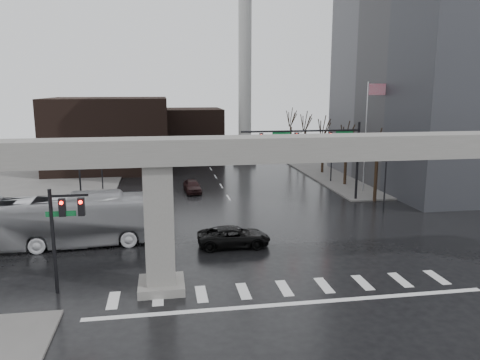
{
  "coord_description": "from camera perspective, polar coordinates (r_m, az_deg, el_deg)",
  "views": [
    {
      "loc": [
        -6.69,
        -25.49,
        11.38
      ],
      "look_at": [
        -0.97,
        8.77,
        4.5
      ],
      "focal_mm": 35.0,
      "sensor_mm": 36.0,
      "label": 1
    }
  ],
  "objects": [
    {
      "name": "ground",
      "position": [
        28.7,
        4.91,
        -12.19
      ],
      "size": [
        160.0,
        160.0,
        0.0
      ],
      "primitive_type": "plane",
      "color": "black",
      "rests_on": "ground"
    },
    {
      "name": "sidewalk_ne",
      "position": [
        70.55,
        18.28,
        1.41
      ],
      "size": [
        28.0,
        36.0,
        0.15
      ],
      "primitive_type": "cube",
      "color": "#64625F",
      "rests_on": "ground"
    },
    {
      "name": "sidewalk_nw",
      "position": [
        65.44,
        -26.47,
        0.07
      ],
      "size": [
        28.0,
        36.0,
        0.15
      ],
      "primitive_type": "cube",
      "color": "#64625F",
      "rests_on": "ground"
    },
    {
      "name": "elevated_guideway",
      "position": [
        27.08,
        7.74,
        1.54
      ],
      "size": [
        48.0,
        2.6,
        8.7
      ],
      "color": "gray",
      "rests_on": "ground"
    },
    {
      "name": "office_tower",
      "position": [
        62.83,
        25.67,
        18.96
      ],
      "size": [
        22.0,
        26.0,
        42.0
      ],
      "primitive_type": "cube",
      "color": "slate",
      "rests_on": "ground"
    },
    {
      "name": "building_far_left",
      "position": [
        68.18,
        -15.66,
        5.42
      ],
      "size": [
        16.0,
        14.0,
        10.0
      ],
      "primitive_type": "cube",
      "color": "black",
      "rests_on": "ground"
    },
    {
      "name": "building_far_mid",
      "position": [
        77.98,
        -6.01,
        5.71
      ],
      "size": [
        10.0,
        10.0,
        8.0
      ],
      "primitive_type": "cube",
      "color": "black",
      "rests_on": "ground"
    },
    {
      "name": "smokestack",
      "position": [
        72.63,
        0.6,
        12.76
      ],
      "size": [
        3.6,
        3.6,
        30.0
      ],
      "color": "#BBBBB7",
      "rests_on": "ground"
    },
    {
      "name": "signal_mast_arm",
      "position": [
        47.31,
        9.98,
        4.3
      ],
      "size": [
        12.12,
        0.43,
        8.0
      ],
      "color": "black",
      "rests_on": "ground"
    },
    {
      "name": "signal_left_pole",
      "position": [
        27.57,
        -20.83,
        -4.92
      ],
      "size": [
        2.3,
        0.3,
        6.0
      ],
      "color": "black",
      "rests_on": "ground"
    },
    {
      "name": "flagpole_assembly",
      "position": [
        52.47,
        15.43,
        6.6
      ],
      "size": [
        2.06,
        0.12,
        12.0
      ],
      "color": "silver",
      "rests_on": "ground"
    },
    {
      "name": "lamp_right_0",
      "position": [
        45.05,
        17.32,
        0.58
      ],
      "size": [
        1.22,
        0.32,
        5.11
      ],
      "color": "black",
      "rests_on": "ground"
    },
    {
      "name": "lamp_right_1",
      "position": [
        57.72,
        11.11,
        3.12
      ],
      "size": [
        1.22,
        0.32,
        5.11
      ],
      "color": "black",
      "rests_on": "ground"
    },
    {
      "name": "lamp_right_2",
      "position": [
        70.89,
        7.16,
        4.71
      ],
      "size": [
        1.22,
        0.32,
        5.11
      ],
      "color": "black",
      "rests_on": "ground"
    },
    {
      "name": "lamp_left_0",
      "position": [
        40.85,
        -18.88,
        -0.57
      ],
      "size": [
        1.22,
        0.32,
        5.11
      ],
      "color": "black",
      "rests_on": "ground"
    },
    {
      "name": "lamp_left_1",
      "position": [
        54.5,
        -16.56,
        2.39
      ],
      "size": [
        1.22,
        0.32,
        5.11
      ],
      "color": "black",
      "rests_on": "ground"
    },
    {
      "name": "lamp_left_2",
      "position": [
        68.29,
        -15.17,
        4.16
      ],
      "size": [
        1.22,
        0.32,
        5.11
      ],
      "color": "black",
      "rests_on": "ground"
    },
    {
      "name": "tree_right_0",
      "position": [
        49.16,
        16.27,
        0.68
      ],
      "size": [
        1.09,
        1.58,
        7.5
      ],
      "color": "black",
      "rests_on": "ground"
    },
    {
      "name": "tree_right_1",
      "position": [
        56.36,
        12.78,
        2.22
      ],
      "size": [
        1.09,
        1.61,
        7.67
      ],
      "color": "black",
      "rests_on": "ground"
    },
    {
      "name": "tree_right_2",
      "position": [
        63.74,
        10.08,
        3.4
      ],
      "size": [
        1.1,
        1.63,
        7.85
      ],
      "color": "black",
      "rests_on": "ground"
    },
    {
      "name": "tree_right_3",
      "position": [
        71.26,
        7.94,
        4.33
      ],
      "size": [
        1.11,
        1.66,
        8.02
      ],
      "color": "black",
      "rests_on": "ground"
    },
    {
      "name": "tree_right_4",
      "position": [
        78.87,
        6.21,
        5.07
      ],
      "size": [
        1.12,
        1.69,
        8.19
      ],
      "color": "black",
      "rests_on": "ground"
    },
    {
      "name": "pickup_truck",
      "position": [
        34.23,
        -0.76,
        -6.92
      ],
      "size": [
        5.33,
        2.52,
        1.47
      ],
      "primitive_type": "imported",
      "rotation": [
        0.0,
        0.0,
        1.56
      ],
      "color": "black",
      "rests_on": "ground"
    },
    {
      "name": "city_bus",
      "position": [
        36.21,
        -19.19,
        -4.62
      ],
      "size": [
        13.76,
        3.92,
        3.79
      ],
      "primitive_type": "imported",
      "rotation": [
        0.0,
        0.0,
        1.63
      ],
      "color": "#9E9FA3",
      "rests_on": "ground"
    },
    {
      "name": "far_car",
      "position": [
        51.8,
        -5.84,
        -0.74
      ],
      "size": [
        2.03,
        4.31,
        1.42
      ],
      "primitive_type": "imported",
      "rotation": [
        0.0,
        0.0,
        0.09
      ],
      "color": "black",
      "rests_on": "ground"
    }
  ]
}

